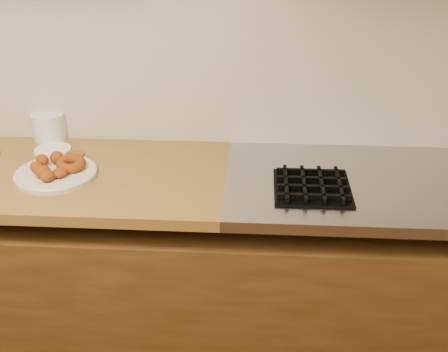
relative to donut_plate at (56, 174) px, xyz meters
The scene contains 11 objects.
wall_back 0.57m from the donut_plate, 73.82° to the left, with size 4.00×0.02×2.70m, color tan.
base_cabinet 0.53m from the donut_plate, 22.64° to the left, with size 3.60×0.60×0.77m, color brown.
stovetop 1.25m from the donut_plate, ahead, with size 1.30×0.62×0.04m, color #9EA0A5.
backsplash 0.46m from the donut_plate, 73.29° to the left, with size 3.60×0.02×0.60m, color #B8B4A8.
burner_grates 1.23m from the donut_plate, ahead, with size 0.91×0.26×0.03m.
donut_plate is the anchor object (origin of this frame).
ring_donut 0.06m from the donut_plate, 32.40° to the left, with size 0.11×0.11×0.04m, color #8E3A13.
fried_dough_chunks 0.04m from the donut_plate, 165.79° to the right, with size 0.17×0.20×0.05m.
plastic_tub 0.34m from the donut_plate, 111.84° to the left, with size 0.13×0.13×0.11m, color silver.
tub_lid 0.22m from the donut_plate, 111.75° to the left, with size 0.14×0.14×0.01m, color white.
brass_jar_lid 0.17m from the donut_plate, 83.33° to the left, with size 0.07×0.07×0.01m, color #BE711E.
Camera 1 is at (0.60, -0.08, 1.83)m, focal length 45.00 mm.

